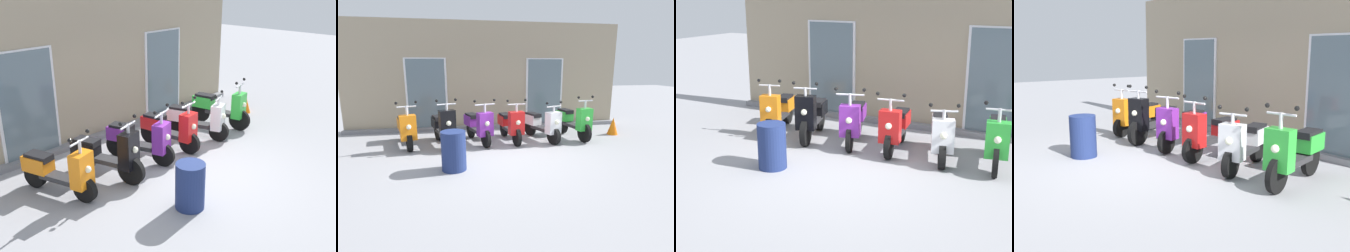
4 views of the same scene
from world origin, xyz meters
The scene contains 10 objects.
ground_plane centered at (0.00, 0.00, 0.00)m, with size 40.00×40.00×0.00m, color #939399.
storefront_facade centered at (0.00, 3.19, 1.66)m, with size 8.95×0.50×3.43m.
scooter_orange centered at (-2.33, 1.39, 0.46)m, with size 0.75×1.53×1.24m.
scooter_black centered at (-1.39, 1.26, 0.49)m, with size 0.75×1.61×1.29m.
scooter_purple centered at (-0.46, 1.35, 0.49)m, with size 0.80×1.53×1.25m.
scooter_red centered at (0.43, 1.36, 0.47)m, with size 0.60×1.53×1.23m.
scooter_white centered at (1.33, 1.33, 0.46)m, with size 0.80×1.51×1.15m.
scooter_green centered at (2.30, 1.38, 0.51)m, with size 0.62×1.63×1.27m.
traffic_cone centered at (3.65, 1.53, 0.26)m, with size 0.32×0.32×0.52m, color orange.
trash_bin centered at (-1.09, -0.52, 0.40)m, with size 0.49×0.49×0.80m, color navy.
Camera 1 is at (-5.50, -4.20, 3.65)m, focal length 42.68 mm.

